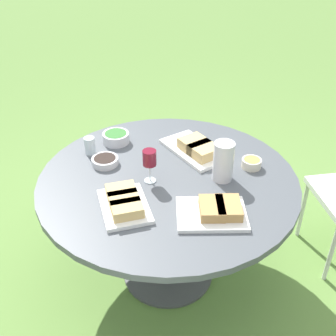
% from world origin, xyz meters
% --- Properties ---
extents(ground_plane, '(40.00, 40.00, 0.00)m').
position_xyz_m(ground_plane, '(0.00, 0.00, 0.00)').
color(ground_plane, '#668E42').
extents(dining_table, '(1.35, 1.35, 0.71)m').
position_xyz_m(dining_table, '(0.00, 0.00, 0.61)').
color(dining_table, '#4C4C51').
rests_on(dining_table, ground_plane).
extents(water_pitcher, '(0.11, 0.11, 0.21)m').
position_xyz_m(water_pitcher, '(-0.16, -0.23, 0.81)').
color(water_pitcher, silver).
rests_on(water_pitcher, dining_table).
extents(wine_glass, '(0.07, 0.07, 0.18)m').
position_xyz_m(wine_glass, '(0.02, 0.09, 0.84)').
color(wine_glass, silver).
rests_on(wine_glass, dining_table).
extents(platter_bread_main, '(0.40, 0.23, 0.08)m').
position_xyz_m(platter_bread_main, '(0.11, -0.27, 0.74)').
color(platter_bread_main, white).
rests_on(platter_bread_main, dining_table).
extents(platter_charcuterie, '(0.35, 0.29, 0.07)m').
position_xyz_m(platter_charcuterie, '(-0.10, 0.31, 0.74)').
color(platter_charcuterie, white).
rests_on(platter_charcuterie, dining_table).
extents(platter_sandwich_side, '(0.37, 0.40, 0.07)m').
position_xyz_m(platter_sandwich_side, '(-0.37, -0.02, 0.73)').
color(platter_sandwich_side, white).
rests_on(platter_sandwich_side, dining_table).
extents(bowl_fries, '(0.10, 0.10, 0.05)m').
position_xyz_m(bowl_fries, '(-0.16, -0.43, 0.73)').
color(bowl_fries, beige).
rests_on(bowl_fries, dining_table).
extents(bowl_salad, '(0.16, 0.16, 0.06)m').
position_xyz_m(bowl_salad, '(0.47, 0.06, 0.74)').
color(bowl_salad, silver).
rests_on(bowl_salad, dining_table).
extents(bowl_olives, '(0.14, 0.14, 0.04)m').
position_xyz_m(bowl_olives, '(0.29, 0.21, 0.73)').
color(bowl_olives, silver).
rests_on(bowl_olives, dining_table).
extents(cup_water_near, '(0.06, 0.06, 0.10)m').
position_xyz_m(cup_water_near, '(0.44, 0.23, 0.76)').
color(cup_water_near, silver).
rests_on(cup_water_near, dining_table).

